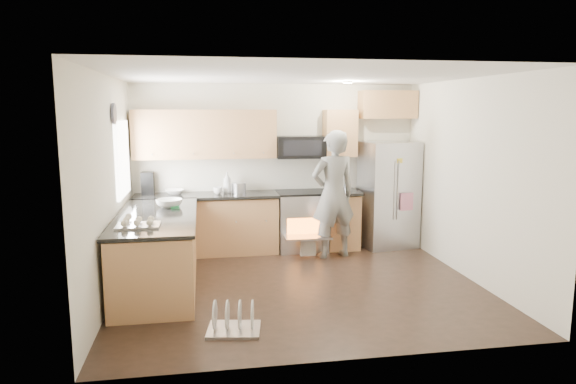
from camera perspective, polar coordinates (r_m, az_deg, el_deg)
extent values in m
plane|color=black|center=(6.60, 1.31, -10.32)|extent=(4.50, 4.50, 0.00)
cube|color=silver|center=(8.25, -1.29, 2.87)|extent=(4.50, 0.04, 2.60)
cube|color=silver|center=(4.37, 6.33, -2.75)|extent=(4.50, 0.04, 2.60)
cube|color=silver|center=(6.27, -19.29, 0.39)|extent=(0.04, 4.00, 2.60)
cube|color=silver|center=(7.07, 19.57, 1.30)|extent=(0.04, 4.00, 2.60)
cube|color=white|center=(6.24, 1.39, 12.83)|extent=(4.50, 4.00, 0.04)
cube|color=white|center=(7.22, -17.93, 3.54)|extent=(0.04, 1.00, 1.00)
cylinder|color=#FFEFCC|center=(7.52, 6.65, 12.02)|extent=(0.14, 0.14, 0.02)
cylinder|color=#474754|center=(6.64, -18.78, 8.24)|extent=(0.03, 0.26, 0.26)
cube|color=#A47841|center=(8.01, -8.97, -3.71)|extent=(2.15, 0.60, 0.87)
cube|color=black|center=(7.91, -9.05, -0.40)|extent=(2.19, 0.64, 0.04)
cube|color=#A47841|center=(8.30, 5.89, -3.19)|extent=(0.50, 0.60, 0.87)
cube|color=black|center=(8.20, 5.96, 0.00)|extent=(0.54, 0.64, 0.04)
cube|color=#A47841|center=(7.95, -9.19, 6.36)|extent=(2.16, 0.33, 0.74)
cube|color=#A47841|center=(8.25, 5.80, 6.52)|extent=(0.50, 0.33, 0.74)
cube|color=#A47841|center=(8.48, 11.00, 9.51)|extent=(0.90, 0.33, 0.44)
imported|color=white|center=(8.03, -12.51, 0.03)|extent=(0.28, 0.28, 0.07)
imported|color=silver|center=(7.98, -6.78, 1.06)|extent=(0.13, 0.13, 0.33)
imported|color=silver|center=(7.90, -7.79, 0.16)|extent=(0.14, 0.14, 0.11)
cylinder|color=#B7B7BC|center=(8.01, -5.48, 0.49)|extent=(0.23, 0.23, 0.15)
cube|color=black|center=(8.09, -15.31, 0.97)|extent=(0.18, 0.22, 0.34)
cylinder|color=#B7B7BC|center=(8.30, 6.59, 0.54)|extent=(0.11, 0.11, 0.09)
cube|color=#A47841|center=(6.62, -14.25, -6.59)|extent=(0.90, 2.30, 0.87)
cube|color=black|center=(6.51, -14.41, -2.60)|extent=(0.96, 2.36, 0.04)
imported|color=silver|center=(6.94, -13.06, -1.23)|extent=(0.34, 0.34, 0.11)
cube|color=#31AC5C|center=(6.84, -12.41, -1.68)|extent=(0.11, 0.07, 0.03)
cube|color=#B7B7BC|center=(5.89, -16.33, -3.23)|extent=(0.47, 0.36, 0.10)
cube|color=#B7B7BC|center=(8.13, 1.50, -3.30)|extent=(0.76, 0.62, 0.90)
cube|color=black|center=(8.04, 1.51, -0.06)|extent=(0.76, 0.60, 0.03)
cube|color=orange|center=(7.84, 1.94, -4.14)|extent=(0.56, 0.02, 0.34)
cube|color=#B7B7BC|center=(7.70, 2.19, -5.03)|extent=(0.70, 0.34, 0.03)
cube|color=beige|center=(7.69, 2.26, -6.10)|extent=(0.24, 0.03, 0.28)
cube|color=black|center=(8.08, 1.37, 5.02)|extent=(0.76, 0.40, 0.34)
cube|color=#B7B7BC|center=(8.42, 11.08, -0.29)|extent=(0.91, 0.76, 1.69)
cylinder|color=#B7B7BC|center=(8.08, 11.74, 0.16)|extent=(0.02, 0.02, 0.92)
cylinder|color=#B7B7BC|center=(8.10, 12.11, 0.17)|extent=(0.02, 0.02, 0.92)
cube|color=pink|center=(8.20, 13.07, -1.06)|extent=(0.22, 0.04, 0.28)
cube|color=#9BB0F9|center=(8.00, 10.87, 2.10)|extent=(0.16, 0.03, 0.20)
imported|color=gray|center=(7.66, 5.05, -0.27)|extent=(0.77, 0.58, 1.91)
cube|color=#B7B7BC|center=(5.35, -6.03, -14.97)|extent=(0.58, 0.50, 0.03)
cylinder|color=silver|center=(5.31, -8.14, -13.32)|extent=(0.06, 0.29, 0.29)
cylinder|color=silver|center=(5.29, -6.76, -13.35)|extent=(0.06, 0.29, 0.29)
cylinder|color=silver|center=(5.28, -5.37, -13.38)|extent=(0.06, 0.29, 0.29)
cylinder|color=silver|center=(5.27, -3.98, -13.41)|extent=(0.06, 0.29, 0.29)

